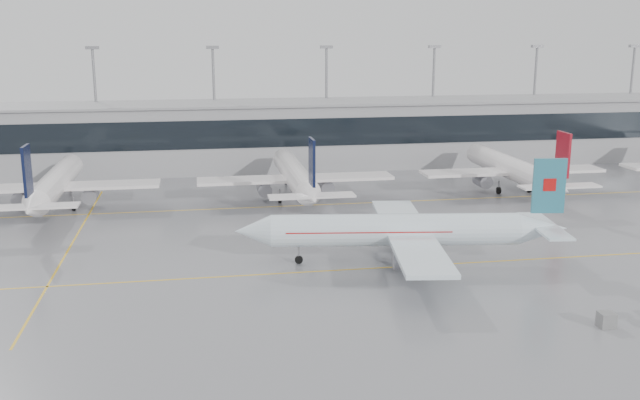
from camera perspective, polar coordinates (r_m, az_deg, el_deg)
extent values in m
plane|color=gray|center=(77.07, 1.53, -5.63)|extent=(320.00, 320.00, 0.00)
cube|color=yellow|center=(77.07, 1.53, -5.63)|extent=(120.00, 0.25, 0.01)
cube|color=yellow|center=(105.50, -1.67, -0.45)|extent=(120.00, 0.25, 0.01)
cube|color=yellow|center=(91.33, -19.26, -3.36)|extent=(0.25, 60.00, 0.01)
cube|color=#949497|center=(135.61, -3.63, 5.16)|extent=(180.00, 15.00, 12.00)
cube|color=black|center=(127.97, -3.27, 5.36)|extent=(180.00, 0.20, 5.00)
cube|color=gray|center=(134.88, -3.67, 7.77)|extent=(182.00, 16.00, 0.40)
cylinder|color=gray|center=(141.41, -17.45, 6.96)|extent=(0.50, 0.50, 22.00)
cube|color=gray|center=(140.75, -17.77, 11.53)|extent=(2.40, 1.00, 0.60)
cylinder|color=gray|center=(140.23, -8.44, 7.37)|extent=(0.50, 0.50, 22.00)
cube|color=gray|center=(139.57, -8.60, 11.99)|extent=(2.40, 1.00, 0.60)
cylinder|color=gray|center=(142.49, 0.51, 7.60)|extent=(0.50, 0.50, 22.00)
cube|color=gray|center=(141.84, 0.52, 12.15)|extent=(2.40, 1.00, 0.60)
cylinder|color=gray|center=(148.02, 9.00, 7.65)|extent=(0.50, 0.50, 22.00)
cube|color=gray|center=(147.39, 9.16, 12.02)|extent=(2.40, 1.00, 0.60)
cylinder|color=gray|center=(156.47, 16.72, 7.55)|extent=(0.50, 0.50, 22.00)
cube|color=gray|center=(155.88, 16.99, 11.68)|extent=(2.40, 1.00, 0.60)
cylinder|color=gray|center=(167.40, 23.53, 7.35)|extent=(0.50, 0.50, 22.00)
cube|color=gray|center=(166.85, 23.89, 11.20)|extent=(2.40, 1.00, 0.60)
cylinder|color=white|center=(78.85, 6.02, -2.39)|extent=(27.45, 7.28, 3.57)
cone|color=white|center=(78.26, -5.39, -2.49)|extent=(4.45, 4.09, 3.57)
cone|color=white|center=(82.71, 17.36, -2.19)|extent=(6.04, 4.31, 3.57)
cube|color=white|center=(79.18, 7.09, -2.65)|extent=(9.01, 29.89, 0.45)
cube|color=white|center=(82.70, 17.50, -1.99)|extent=(4.34, 11.62, 0.25)
cube|color=teal|center=(81.75, 17.85, 1.08)|extent=(3.61, 0.84, 6.09)
cylinder|color=gray|center=(75.00, 7.24, -4.76)|extent=(3.85, 2.58, 2.10)
cylinder|color=gray|center=(84.08, 6.22, -2.75)|extent=(3.85, 2.58, 2.10)
cylinder|color=gray|center=(78.84, -1.71, -4.26)|extent=(0.20, 0.20, 1.54)
cylinder|color=black|center=(79.08, -1.70, -4.80)|extent=(0.93, 0.42, 0.90)
cylinder|color=gray|center=(77.48, 8.07, -4.63)|extent=(0.24, 0.24, 1.54)
cylinder|color=black|center=(77.72, 8.05, -5.17)|extent=(1.15, 0.60, 1.10)
cylinder|color=gray|center=(82.38, 7.46, -3.53)|extent=(0.24, 0.24, 1.54)
cylinder|color=black|center=(82.60, 7.44, -4.04)|extent=(1.15, 0.60, 1.10)
cube|color=#B70F0F|center=(81.72, 17.86, 1.19)|extent=(1.45, 0.64, 1.40)
cube|color=#B70F0F|center=(78.45, 3.85, -2.28)|extent=(18.33, 6.05, 0.12)
cylinder|color=white|center=(110.48, -20.35, 1.36)|extent=(3.59, 27.36, 3.59)
cone|color=white|center=(125.67, -19.11, 2.81)|extent=(3.59, 4.00, 3.59)
cone|color=white|center=(94.70, -22.08, -0.65)|extent=(3.59, 5.60, 3.59)
cube|color=white|center=(109.12, -20.47, 1.00)|extent=(29.64, 5.00, 0.45)
cube|color=white|center=(94.44, -22.12, -0.50)|extent=(11.40, 2.80, 0.25)
cube|color=black|center=(93.36, -22.39, 2.19)|extent=(0.35, 3.60, 6.12)
cylinder|color=gray|center=(110.90, -22.80, 0.19)|extent=(2.10, 3.60, 2.10)
cylinder|color=gray|center=(109.11, -17.89, 0.39)|extent=(2.10, 3.60, 2.10)
cylinder|color=gray|center=(121.29, -19.38, 1.19)|extent=(0.20, 0.20, 1.56)
cylinder|color=black|center=(121.44, -19.35, 0.83)|extent=(0.30, 0.90, 0.90)
cylinder|color=gray|center=(109.11, -21.82, -0.23)|extent=(0.24, 0.24, 1.56)
cylinder|color=black|center=(109.28, -21.78, -0.63)|extent=(0.45, 1.10, 1.10)
cylinder|color=gray|center=(108.12, -19.13, -0.13)|extent=(0.24, 0.24, 1.56)
cylinder|color=black|center=(108.30, -19.10, -0.53)|extent=(0.45, 1.10, 1.10)
cylinder|color=white|center=(109.53, -2.06, 2.09)|extent=(3.59, 27.36, 3.59)
cone|color=white|center=(124.83, -3.04, 3.45)|extent=(3.59, 4.00, 3.59)
cone|color=white|center=(93.58, -0.68, 0.18)|extent=(3.59, 5.60, 3.59)
cube|color=white|center=(108.15, -1.95, 1.73)|extent=(29.64, 5.00, 0.45)
cube|color=white|center=(93.32, -0.66, 0.33)|extent=(11.40, 2.80, 0.25)
cube|color=black|center=(92.22, -0.65, 3.07)|extent=(0.35, 3.60, 6.12)
cylinder|color=gray|center=(108.40, -4.49, 0.92)|extent=(2.10, 3.60, 2.10)
cylinder|color=gray|center=(109.68, 0.51, 1.10)|extent=(2.10, 3.60, 2.10)
cylinder|color=gray|center=(120.42, -2.74, 1.85)|extent=(0.20, 0.20, 1.56)
cylinder|color=black|center=(120.57, -2.74, 1.49)|extent=(0.30, 0.90, 0.90)
cylinder|color=gray|center=(107.29, -3.24, 0.49)|extent=(0.24, 0.24, 1.56)
cylinder|color=black|center=(107.46, -3.24, 0.09)|extent=(0.45, 1.10, 1.10)
cylinder|color=gray|center=(107.99, -0.50, 0.60)|extent=(0.24, 0.24, 1.56)
cylinder|color=black|center=(108.16, -0.50, 0.20)|extent=(0.45, 1.10, 1.10)
cylinder|color=white|center=(119.31, 14.85, 2.57)|extent=(3.59, 27.36, 3.59)
cone|color=white|center=(133.50, 12.08, 3.81)|extent=(3.59, 4.00, 3.59)
cone|color=white|center=(104.86, 18.56, 0.91)|extent=(3.59, 5.60, 3.59)
cube|color=white|center=(118.05, 15.14, 2.25)|extent=(29.64, 5.00, 0.45)
cube|color=white|center=(104.63, 18.62, 1.04)|extent=(11.40, 2.80, 0.25)
cube|color=maroon|center=(103.65, 18.86, 3.48)|extent=(0.35, 3.60, 6.12)
cylinder|color=gray|center=(116.85, 12.86, 1.52)|extent=(2.10, 3.60, 2.10)
cylinder|color=gray|center=(120.85, 17.07, 1.65)|extent=(2.10, 3.60, 2.10)
cylinder|color=gray|center=(129.38, 12.84, 2.33)|extent=(0.20, 0.20, 1.56)
cylinder|color=black|center=(129.52, 12.82, 1.99)|extent=(0.30, 0.90, 0.90)
cylinder|color=gray|center=(116.48, 14.12, 1.13)|extent=(0.24, 0.24, 1.56)
cylinder|color=black|center=(116.64, 14.10, 0.75)|extent=(0.45, 1.10, 1.10)
cylinder|color=gray|center=(118.67, 16.42, 1.20)|extent=(0.24, 0.24, 1.56)
cylinder|color=black|center=(118.83, 16.40, 0.84)|extent=(0.45, 1.10, 1.10)
cube|color=gray|center=(67.21, 21.94, -8.90)|extent=(1.40, 1.31, 1.35)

